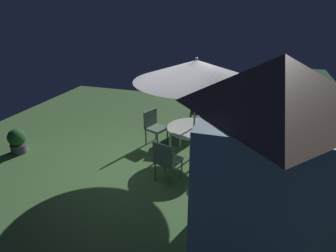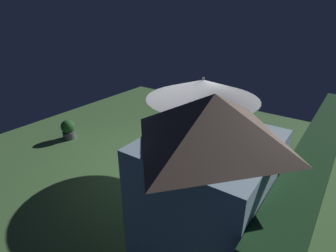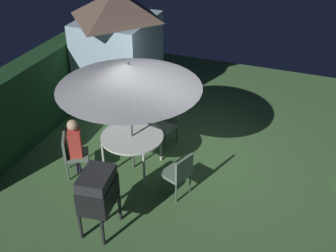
% 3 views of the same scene
% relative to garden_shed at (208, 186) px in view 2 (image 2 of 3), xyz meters
% --- Properties ---
extents(ground_plane, '(11.00, 11.00, 0.00)m').
position_rel_garden_shed_xyz_m(ground_plane, '(-1.96, -2.36, -1.48)').
color(ground_plane, '#47703D').
extents(hedge_backdrop, '(6.17, 0.56, 1.81)m').
position_rel_garden_shed_xyz_m(hedge_backdrop, '(-1.96, 1.14, -0.58)').
color(hedge_backdrop, '#193D1E').
rests_on(hedge_backdrop, ground).
extents(garden_shed, '(2.05, 1.81, 2.91)m').
position_rel_garden_shed_xyz_m(garden_shed, '(0.00, 0.00, 0.00)').
color(garden_shed, '#9EBCD1').
rests_on(garden_shed, ground).
extents(patio_table, '(1.26, 1.26, 0.79)m').
position_rel_garden_shed_xyz_m(patio_table, '(-2.53, -1.53, -0.76)').
color(patio_table, white).
rests_on(patio_table, ground).
extents(patio_umbrella, '(2.73, 2.73, 2.39)m').
position_rel_garden_shed_xyz_m(patio_umbrella, '(-2.53, -1.53, 0.62)').
color(patio_umbrella, '#4C4C51').
rests_on(patio_umbrella, ground).
extents(bbq_grill, '(0.76, 0.59, 1.20)m').
position_rel_garden_shed_xyz_m(bbq_grill, '(-4.30, -1.75, -0.63)').
color(bbq_grill, black).
rests_on(bbq_grill, ground).
extents(chair_near_shed, '(0.63, 0.63, 0.90)m').
position_rel_garden_shed_xyz_m(chair_near_shed, '(-3.14, -0.49, -0.96)').
color(chair_near_shed, slate).
rests_on(chair_near_shed, ground).
extents(chair_far_side, '(0.60, 0.60, 0.90)m').
position_rel_garden_shed_xyz_m(chair_far_side, '(-2.98, -2.69, -0.96)').
color(chair_far_side, slate).
rests_on(chair_far_side, ground).
extents(chair_toward_hedge, '(0.57, 0.56, 0.90)m').
position_rel_garden_shed_xyz_m(chair_toward_hedge, '(-1.39, -1.84, -0.96)').
color(chair_toward_hedge, slate).
rests_on(chair_toward_hedge, ground).
extents(potted_plant_by_shed, '(0.43, 0.43, 0.62)m').
position_rel_garden_shed_xyz_m(potted_plant_by_shed, '(-1.49, -5.73, -1.16)').
color(potted_plant_by_shed, '#4C4C51').
rests_on(potted_plant_by_shed, ground).
extents(person_in_red, '(0.41, 0.38, 1.26)m').
position_rel_garden_shed_xyz_m(person_in_red, '(-3.10, -0.56, -0.70)').
color(person_in_red, '#CC3D33').
rests_on(person_in_red, ground).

